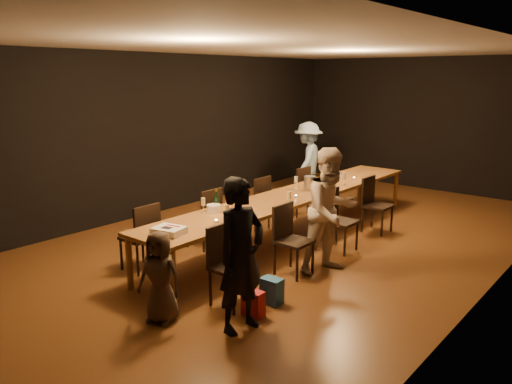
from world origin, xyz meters
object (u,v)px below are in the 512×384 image
Objects in this scene: chair_right_1 at (294,241)px; man_blue at (308,161)px; champagne_bottle at (216,199)px; ice_bucket at (310,183)px; plate_stack at (214,208)px; child at (160,277)px; chair_right_3 at (378,205)px; chair_left_0 at (139,237)px; chair_left_1 at (203,218)px; chair_left_2 at (254,203)px; chair_left_3 at (295,191)px; chair_right_0 at (232,267)px; birthday_cake at (169,231)px; woman_tan at (331,211)px; chair_right_2 at (341,221)px; woman_birthday at (241,255)px; table at (295,197)px.

man_blue reaches higher than chair_right_1.
champagne_bottle is 1.93m from ice_bucket.
child is at bearing -64.87° from plate_stack.
chair_left_0 is at bearing -25.28° from chair_right_3.
child is at bearing -64.69° from champagne_bottle.
chair_left_2 is at bearing 0.00° from chair_left_1.
chair_right_1 is at bearing -144.69° from chair_left_3.
chair_right_0 is 1.00× the size of chair_left_1.
champagne_bottle is (0.57, -0.29, 0.43)m from chair_left_1.
chair_right_3 is 0.93× the size of child.
chair_left_3 is 1.36m from man_blue.
man_blue is at bearing 88.04° from child.
plate_stack is at bearing -158.57° from chair_left_2.
birthday_cake is (-0.80, -0.24, 0.33)m from chair_right_0.
chair_left_1 is 1.00× the size of chair_left_2.
chair_right_1 is at bearing -62.37° from ice_bucket.
woman_tan is (2.00, 1.60, 0.37)m from chair_left_0.
chair_right_3 is at bearing 67.18° from champagne_bottle.
chair_right_1 is 1.70m from chair_left_1.
chair_right_0 is 0.84m from child.
chair_right_3 is at bearing 180.00° from chair_right_1.
champagne_bottle reaches higher than plate_stack.
woman_tan reaches higher than man_blue.
woman_tan is at bearing 20.59° from chair_right_2.
chair_right_1 is 1.00× the size of chair_left_2.
man_blue is at bearing -137.11° from chair_right_2.
chair_right_3 is at bearing 65.92° from birthday_cake.
chair_right_1 reaches higher than birthday_cake.
chair_left_1 is at bearing -54.78° from chair_right_2.
man_blue reaches higher than plate_stack.
child reaches higher than chair_right_3.
champagne_bottle is at bearing 136.80° from woman_tan.
chair_left_0 is 1.00× the size of chair_left_3.
chair_right_0 is at bearing 56.60° from woman_birthday.
birthday_cake is (0.90, -0.24, 0.33)m from chair_left_0.
woman_birthday reaches higher than chair_left_2.
chair_right_0 is at bearing -144.69° from chair_left_2.
table is 3.65× the size of man_blue.
birthday_cake is 3.05m from ice_bucket.
chair_left_2 is at bearing 92.52° from child.
chair_right_2 is 1.00× the size of chair_left_2.
chair_left_2 is at bearing 110.89° from champagne_bottle.
plate_stack is (0.63, -1.61, 0.34)m from chair_left_2.
table is 27.04× the size of ice_bucket.
man_blue reaches higher than chair_left_0.
chair_right_1 is (0.85, -1.20, -0.24)m from table.
chair_right_1 is 1.00× the size of chair_left_0.
table is at bearing -144.69° from chair_right_1.
chair_right_0 is 1.67m from woman_tan.
woman_tan reaches higher than ice_bucket.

